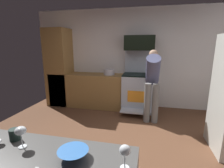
{
  "coord_description": "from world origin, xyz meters",
  "views": [
    {
      "loc": [
        0.55,
        -2.25,
        1.65
      ],
      "look_at": [
        -0.02,
        0.3,
        1.05
      ],
      "focal_mm": 26.77,
      "sensor_mm": 36.0,
      "label": 1
    }
  ],
  "objects": [
    {
      "name": "cabinet_column",
      "position": [
        -1.9,
        1.98,
        1.05
      ],
      "size": [
        0.6,
        0.6,
        2.1
      ],
      "primitive_type": "cube",
      "color": "olive",
      "rests_on": "ground"
    },
    {
      "name": "wall_back",
      "position": [
        0.0,
        2.34,
        1.3
      ],
      "size": [
        5.2,
        0.12,
        2.6
      ],
      "primitive_type": "cube",
      "color": "silver",
      "rests_on": "ground"
    },
    {
      "name": "mug_coffee",
      "position": [
        -0.49,
        -1.22,
        0.95
      ],
      "size": [
        0.08,
        0.08,
        0.1
      ],
      "primitive_type": "cylinder",
      "color": "black",
      "rests_on": "counter_island"
    },
    {
      "name": "person_cook",
      "position": [
        0.64,
        1.41,
        0.92
      ],
      "size": [
        0.31,
        0.63,
        1.56
      ],
      "color": "slate",
      "rests_on": "ground"
    },
    {
      "name": "wine_glass_near",
      "position": [
        0.43,
        -1.35,
        1.02
      ],
      "size": [
        0.07,
        0.07,
        0.16
      ],
      "color": "silver",
      "rests_on": "counter_island"
    },
    {
      "name": "microwave",
      "position": [
        0.3,
        2.06,
        1.71
      ],
      "size": [
        0.74,
        0.38,
        0.36
      ],
      "primitive_type": "cube",
      "color": "black",
      "rests_on": "oven_range"
    },
    {
      "name": "lower_cabinet_run",
      "position": [
        -0.9,
        1.98,
        0.45
      ],
      "size": [
        2.4,
        0.6,
        0.9
      ],
      "primitive_type": "cube",
      "color": "olive",
      "rests_on": "ground"
    },
    {
      "name": "mixing_bowl_small",
      "position": [
        0.07,
        -1.33,
        0.93
      ],
      "size": [
        0.21,
        0.21,
        0.06
      ],
      "primitive_type": "cone",
      "rotation": [
        3.14,
        0.0,
        0.0
      ],
      "color": "#2F69B9",
      "rests_on": "counter_island"
    },
    {
      "name": "stock_pot",
      "position": [
        -0.47,
        1.98,
        0.97
      ],
      "size": [
        0.29,
        0.29,
        0.14
      ],
      "primitive_type": "cylinder",
      "color": "#B4B0BB",
      "rests_on": "lower_cabinet_run"
    },
    {
      "name": "oven_range",
      "position": [
        0.3,
        1.97,
        0.51
      ],
      "size": [
        0.76,
        0.95,
        1.53
      ],
      "color": "#B1B9C7",
      "rests_on": "ground"
    },
    {
      "name": "wine_glass_extra",
      "position": [
        -0.36,
        -1.3,
        1.03
      ],
      "size": [
        0.08,
        0.08,
        0.17
      ],
      "color": "silver",
      "rests_on": "counter_island"
    },
    {
      "name": "ground_plane",
      "position": [
        0.0,
        0.0,
        -0.01
      ],
      "size": [
        5.2,
        4.8,
        0.02
      ],
      "primitive_type": "cube",
      "color": "brown"
    }
  ]
}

